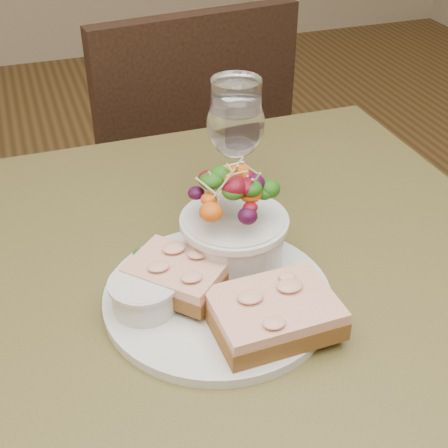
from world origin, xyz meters
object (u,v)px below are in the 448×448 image
object	(u,v)px
salad_bowl	(234,219)
dinner_plate	(218,297)
sandwich_front	(274,313)
sandwich_back	(177,275)
wine_glass	(236,128)
chair_far	(174,235)
ramekin	(144,293)
cafe_table	(224,340)

from	to	relation	value
salad_bowl	dinner_plate	bearing A→B (deg)	-126.36
sandwich_front	sandwich_back	xyz separation A→B (m)	(-0.08, 0.09, 0.01)
wine_glass	salad_bowl	bearing A→B (deg)	-110.44
chair_far	ramekin	world-z (taller)	chair_far
sandwich_back	salad_bowl	xyz separation A→B (m)	(0.08, 0.03, 0.04)
cafe_table	dinner_plate	xyz separation A→B (m)	(-0.02, -0.03, 0.11)
sandwich_back	ramekin	world-z (taller)	sandwich_back
wine_glass	chair_far	bearing A→B (deg)	84.91
cafe_table	ramekin	size ratio (longest dim) A/B	11.21
ramekin	wine_glass	distance (m)	0.26
ramekin	salad_bowl	distance (m)	0.14
sandwich_front	wine_glass	xyz separation A→B (m)	(0.05, 0.25, 0.09)
cafe_table	ramekin	bearing A→B (deg)	-163.44
chair_far	sandwich_front	world-z (taller)	chair_far
dinner_plate	ramekin	world-z (taller)	ramekin
cafe_table	dinner_plate	distance (m)	0.11
chair_far	wine_glass	size ratio (longest dim) A/B	5.14
sandwich_back	salad_bowl	bearing A→B (deg)	69.03
ramekin	wine_glass	xyz separation A→B (m)	(0.17, 0.17, 0.09)
wine_glass	dinner_plate	bearing A→B (deg)	-115.65
sandwich_front	salad_bowl	size ratio (longest dim) A/B	1.04
dinner_plate	sandwich_front	xyz separation A→B (m)	(0.04, -0.07, 0.02)
dinner_plate	ramekin	bearing A→B (deg)	177.16
sandwich_back	ramekin	xyz separation A→B (m)	(-0.04, -0.01, -0.00)
chair_far	salad_bowl	size ratio (longest dim) A/B	7.09
chair_far	salad_bowl	bearing A→B (deg)	74.60
dinner_plate	sandwich_back	distance (m)	0.05
dinner_plate	wine_glass	distance (m)	0.23
wine_glass	sandwich_back	bearing A→B (deg)	-128.77
sandwich_front	salad_bowl	xyz separation A→B (m)	(-0.00, 0.12, 0.04)
ramekin	salad_bowl	xyz separation A→B (m)	(0.12, 0.05, 0.04)
sandwich_front	sandwich_back	world-z (taller)	sandwich_back
sandwich_front	chair_far	bearing A→B (deg)	81.57
cafe_table	salad_bowl	xyz separation A→B (m)	(0.02, 0.02, 0.17)
ramekin	wine_glass	bearing A→B (deg)	45.81
sandwich_front	wine_glass	size ratio (longest dim) A/B	0.76
salad_bowl	wine_glass	bearing A→B (deg)	69.56
chair_far	sandwich_front	size ratio (longest dim) A/B	6.79
dinner_plate	wine_glass	xyz separation A→B (m)	(0.08, 0.18, 0.12)
chair_far	salad_bowl	xyz separation A→B (m)	(-0.10, -0.72, 0.53)
cafe_table	sandwich_back	distance (m)	0.15
ramekin	wine_glass	size ratio (longest dim) A/B	0.41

